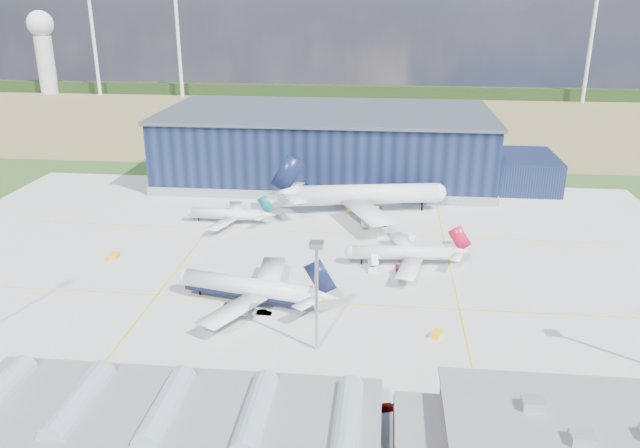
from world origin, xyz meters
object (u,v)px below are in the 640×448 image
at_px(gse_van_b, 377,231).
at_px(airstair, 373,263).
at_px(hangar, 334,148).
at_px(gse_cart_a, 410,236).
at_px(airliner_navy, 247,278).
at_px(gse_tug_a, 114,256).
at_px(car_b, 264,312).
at_px(ops_building, 603,448).
at_px(light_mast_center, 317,279).
at_px(airliner_red, 402,246).
at_px(airliner_regional, 226,209).
at_px(gse_tug_b, 437,334).
at_px(car_a, 389,407).
at_px(airliner_widebody, 367,184).
at_px(gse_tug_c, 350,208).
at_px(gse_cart_b, 410,251).

bearing_deg(gse_van_b, airstair, -121.00).
distance_m(hangar, gse_cart_a, 68.32).
height_order(airliner_navy, gse_van_b, airliner_navy).
relative_size(gse_tug_a, car_b, 1.06).
relative_size(gse_cart_a, car_b, 0.84).
height_order(ops_building, airliner_navy, airliner_navy).
height_order(light_mast_center, airliner_navy, light_mast_center).
bearing_deg(gse_cart_a, airliner_red, -117.62).
bearing_deg(airstair, airliner_regional, 131.77).
xyz_separation_m(ops_building, gse_van_b, (-34.44, 94.38, -3.57)).
height_order(gse_tug_b, car_a, car_a).
relative_size(hangar, light_mast_center, 6.30).
xyz_separation_m(hangar, car_a, (21.49, -142.80, -10.95)).
bearing_deg(car_a, airstair, -10.36).
bearing_deg(airliner_red, gse_tug_b, 96.12).
distance_m(airliner_navy, gse_cart_a, 59.48).
distance_m(light_mast_center, airliner_red, 47.91).
distance_m(light_mast_center, airliner_widebody, 85.49).
bearing_deg(gse_cart_a, gse_tug_c, 109.47).
bearing_deg(car_a, gse_van_b, -11.87).
xyz_separation_m(airliner_regional, gse_van_b, (46.36, -5.62, -3.46)).
bearing_deg(gse_tug_a, gse_cart_b, 2.31).
distance_m(hangar, gse_tug_b, 122.02).
bearing_deg(gse_cart_b, car_b, 152.64).
bearing_deg(ops_building, airstair, 116.34).
bearing_deg(gse_tug_a, gse_tug_c, 31.73).
relative_size(airliner_red, gse_van_b, 6.23).
height_order(airliner_navy, airliner_regional, airliner_navy).
distance_m(airliner_red, airliner_regional, 59.51).
bearing_deg(light_mast_center, airliner_regional, 117.08).
height_order(hangar, gse_cart_a, hangar).
height_order(ops_building, airstair, ops_building).
bearing_deg(gse_tug_a, gse_tug_b, -27.55).
relative_size(hangar, gse_cart_b, 50.14).
relative_size(airliner_widebody, airliner_regional, 2.03).
height_order(airliner_widebody, gse_tug_a, airliner_widebody).
bearing_deg(gse_cart_a, airstair, -133.55).
bearing_deg(gse_van_b, airliner_regional, 143.19).
bearing_deg(airliner_widebody, gse_tug_b, -87.61).
height_order(hangar, airstair, hangar).
relative_size(hangar, airstair, 32.77).
height_order(gse_tug_b, car_b, gse_tug_b).
bearing_deg(airliner_red, gse_cart_a, -102.68).
relative_size(airliner_red, gse_tug_b, 11.41).
distance_m(gse_tug_b, airstair, 35.96).
bearing_deg(hangar, light_mast_center, -86.70).
xyz_separation_m(gse_van_b, gse_cart_b, (9.44, -12.67, -0.60)).
height_order(airstair, car_a, airstair).
bearing_deg(airliner_regional, gse_tug_a, 54.70).
bearing_deg(light_mast_center, airstair, 75.99).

